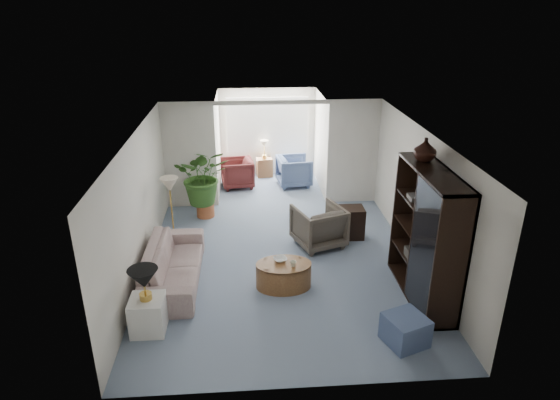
{
  "coord_description": "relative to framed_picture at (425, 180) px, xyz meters",
  "views": [
    {
      "loc": [
        -0.63,
        -7.74,
        4.61
      ],
      "look_at": [
        0.0,
        0.6,
        1.1
      ],
      "focal_mm": 31.03,
      "sensor_mm": 36.0,
      "label": 1
    }
  ],
  "objects": [
    {
      "name": "cabinet_urn",
      "position": [
        -0.23,
        -0.44,
        0.68
      ],
      "size": [
        0.36,
        0.36,
        0.37
      ],
      "primitive_type": "imported",
      "color": "#321810",
      "rests_on": "entertainment_cabinet"
    },
    {
      "name": "shelf_clutter",
      "position": [
        -0.28,
        -0.88,
        -0.5
      ],
      "size": [
        0.3,
        1.03,
        1.06
      ],
      "color": "#2E2824",
      "rests_on": "entertainment_cabinet"
    },
    {
      "name": "wingback_chair",
      "position": [
        -1.67,
        0.94,
        -1.28
      ],
      "size": [
        1.15,
        1.16,
        0.83
      ],
      "primitive_type": "imported",
      "rotation": [
        0.0,
        0.0,
        3.49
      ],
      "color": "#62584D",
      "rests_on": "ground"
    },
    {
      "name": "end_table",
      "position": [
        -4.59,
        -1.57,
        -1.43
      ],
      "size": [
        0.5,
        0.5,
        0.55
      ],
      "primitive_type": "cube",
      "rotation": [
        0.0,
        0.0,
        -0.0
      ],
      "color": "white",
      "rests_on": "ground"
    },
    {
      "name": "sunroom_chair_blue",
      "position": [
        -1.81,
        4.33,
        -1.31
      ],
      "size": [
        0.95,
        0.93,
        0.78
      ],
      "primitive_type": "imported",
      "rotation": [
        0.0,
        0.0,
        1.69
      ],
      "color": "slate",
      "rests_on": "ground"
    },
    {
      "name": "sofa",
      "position": [
        -4.39,
        -0.22,
        -1.37
      ],
      "size": [
        0.9,
        2.29,
        0.67
      ],
      "primitive_type": "imported",
      "rotation": [
        0.0,
        0.0,
        1.57
      ],
      "color": "beige",
      "rests_on": "ground"
    },
    {
      "name": "coffee_bowl",
      "position": [
        -2.54,
        -0.44,
        -1.22
      ],
      "size": [
        0.28,
        0.28,
        0.06
      ],
      "primitive_type": "imported",
      "rotation": [
        0.0,
        0.0,
        0.29
      ],
      "color": "white",
      "rests_on": "coffee_table"
    },
    {
      "name": "coffee_table",
      "position": [
        -2.49,
        -0.54,
        -1.47
      ],
      "size": [
        1.18,
        1.18,
        0.45
      ],
      "primitive_type": "cylinder",
      "rotation": [
        0.0,
        0.0,
        0.29
      ],
      "color": "olive",
      "rests_on": "ground"
    },
    {
      "name": "floor",
      "position": [
        -2.46,
        0.1,
        -1.7
      ],
      "size": [
        6.0,
        6.0,
        0.0
      ],
      "primitive_type": "plane",
      "color": "#889DB3",
      "rests_on": "ground"
    },
    {
      "name": "back_header",
      "position": [
        -2.46,
        3.1,
        0.75
      ],
      "size": [
        2.6,
        0.12,
        0.1
      ],
      "primitive_type": "cube",
      "color": "white",
      "rests_on": "back_pier_left"
    },
    {
      "name": "house_plant",
      "position": [
        -4.02,
        2.5,
        -0.73
      ],
      "size": [
        1.18,
        1.02,
        1.31
      ],
      "primitive_type": "imported",
      "color": "#325D20",
      "rests_on": "plant_pot"
    },
    {
      "name": "table_lamp",
      "position": [
        -4.59,
        -1.57,
        -0.8
      ],
      "size": [
        0.44,
        0.44,
        0.3
      ],
      "primitive_type": "cone",
      "color": "black",
      "rests_on": "end_table"
    },
    {
      "name": "sunroom_table",
      "position": [
        -2.56,
        5.08,
        -1.44
      ],
      "size": [
        0.46,
        0.38,
        0.52
      ],
      "primitive_type": "cube",
      "rotation": [
        0.0,
        0.0,
        0.12
      ],
      "color": "olive",
      "rests_on": "ground"
    },
    {
      "name": "back_pier_right",
      "position": [
        -0.56,
        3.1,
        -0.45
      ],
      "size": [
        1.2,
        0.12,
        2.5
      ],
      "primitive_type": "cube",
      "color": "white",
      "rests_on": "ground"
    },
    {
      "name": "coffee_cup",
      "position": [
        -2.34,
        -0.64,
        -1.2
      ],
      "size": [
        0.13,
        0.13,
        0.1
      ],
      "primitive_type": "imported",
      "rotation": [
        0.0,
        0.0,
        0.29
      ],
      "color": "beige",
      "rests_on": "coffee_table"
    },
    {
      "name": "side_table_dark",
      "position": [
        -0.97,
        1.24,
        -1.37
      ],
      "size": [
        0.55,
        0.44,
        0.65
      ],
      "primitive_type": "cube",
      "rotation": [
        0.0,
        0.0,
        -0.0
      ],
      "color": "black",
      "rests_on": "ground"
    },
    {
      "name": "framed_picture",
      "position": [
        0.0,
        0.0,
        0.0
      ],
      "size": [
        0.04,
        0.5,
        0.4
      ],
      "primitive_type": "cube",
      "color": "#BDAE97"
    },
    {
      "name": "entertainment_cabinet",
      "position": [
        -0.23,
        -0.94,
        -0.6
      ],
      "size": [
        0.53,
        1.97,
        2.19
      ],
      "primitive_type": "cube",
      "color": "black",
      "rests_on": "ground"
    },
    {
      "name": "sunroom_chair_maroon",
      "position": [
        -3.31,
        4.33,
        -1.33
      ],
      "size": [
        0.91,
        0.89,
        0.75
      ],
      "primitive_type": "imported",
      "rotation": [
        0.0,
        0.0,
        -1.45
      ],
      "color": "#561D21",
      "rests_on": "ground"
    },
    {
      "name": "ottoman",
      "position": [
        -0.87,
        -2.13,
        -1.48
      ],
      "size": [
        0.69,
        0.69,
        0.43
      ],
      "primitive_type": "cube",
      "rotation": [
        0.0,
        0.0,
        0.36
      ],
      "color": "slate",
      "rests_on": "ground"
    },
    {
      "name": "window_blinds",
      "position": [
        -2.46,
        5.25,
        -0.3
      ],
      "size": [
        2.2,
        0.02,
        1.5
      ],
      "primitive_type": "cube",
      "color": "white"
    },
    {
      "name": "sunroom_floor",
      "position": [
        -2.46,
        4.2,
        -1.7
      ],
      "size": [
        2.6,
        2.6,
        0.0
      ],
      "primitive_type": "plane",
      "color": "#889DB3",
      "rests_on": "ground"
    },
    {
      "name": "back_pier_left",
      "position": [
        -4.36,
        3.1,
        -0.45
      ],
      "size": [
        1.2,
        0.12,
        2.5
      ],
      "primitive_type": "cube",
      "color": "white",
      "rests_on": "ground"
    },
    {
      "name": "plant_pot",
      "position": [
        -4.02,
        2.5,
        -1.54
      ],
      "size": [
        0.4,
        0.4,
        0.32
      ],
      "primitive_type": "cylinder",
      "color": "#B05B33",
      "rests_on": "ground"
    },
    {
      "name": "floor_lamp",
      "position": [
        -4.58,
        1.28,
        -0.45
      ],
      "size": [
        0.36,
        0.36,
        0.28
      ],
      "primitive_type": "cone",
      "color": "beige",
      "rests_on": "ground"
    },
    {
      "name": "window_pane",
      "position": [
        -2.46,
        5.28,
        -0.3
      ],
      "size": [
        2.2,
        0.02,
        1.5
      ],
      "primitive_type": "cube",
      "color": "white"
    }
  ]
}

